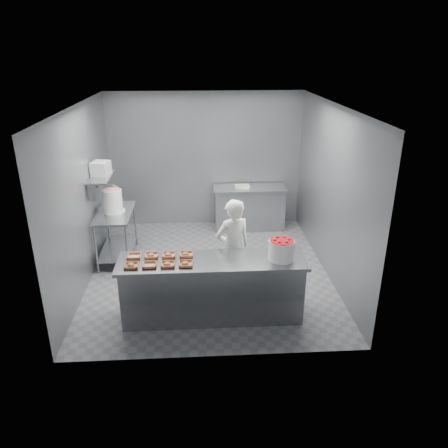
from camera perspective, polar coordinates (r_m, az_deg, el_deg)
The scene contains 24 objects.
floor at distance 7.62m, azimuth -1.88°, elevation -6.12°, with size 4.50×4.50×0.00m, color #4C4C51.
ceiling at distance 6.75m, azimuth -2.18°, elevation 15.26°, with size 4.50×4.50×0.00m, color white.
wall_back at distance 9.23m, azimuth -2.44°, elevation 8.32°, with size 4.00×0.04×2.80m, color slate.
wall_left at distance 7.29m, azimuth -17.95°, elevation 3.42°, with size 0.04×4.50×2.80m, color slate.
wall_right at distance 7.39m, azimuth 13.72°, elevation 4.11°, with size 0.04×4.50×2.80m, color slate.
service_counter at distance 6.22m, azimuth -1.53°, elevation -8.36°, with size 2.60×0.70×0.90m.
prep_table at distance 8.04m, azimuth -13.90°, elevation -0.54°, with size 0.60×1.20×0.90m.
back_counter at distance 9.23m, azimuth 3.31°, elevation 2.16°, with size 1.50×0.60×0.90m.
wall_shelf at distance 7.77m, azimuth -15.79°, elevation 5.95°, with size 0.35×0.90×0.03m, color slate.
tray_0 at distance 5.94m, azimuth -12.02°, elevation -5.30°, with size 0.19×0.18×0.06m.
tray_1 at distance 5.91m, azimuth -9.68°, elevation -5.30°, with size 0.19×0.18×0.04m.
tray_2 at distance 5.89m, azimuth -7.38°, elevation -5.24°, with size 0.19×0.18×0.06m.
tray_3 at distance 5.87m, azimuth -5.03°, elevation -5.20°, with size 0.19×0.18×0.06m.
tray_4 at distance 6.19m, azimuth -11.65°, elevation -4.12°, with size 0.19×0.18×0.04m.
tray_5 at distance 6.16m, azimuth -9.46°, elevation -4.07°, with size 0.19×0.18×0.06m.
tray_6 at distance 6.14m, azimuth -7.23°, elevation -4.03°, with size 0.19×0.18×0.06m.
tray_7 at distance 6.12m, azimuth -4.98°, elevation -3.98°, with size 0.19×0.18×0.06m.
worker at distance 6.62m, azimuth 1.13°, elevation -3.18°, with size 0.57×0.37×1.56m, color white.
strawberry_tub at distance 6.00m, azimuth 7.50°, elevation -3.26°, with size 0.35×0.35×0.29m.
glaze_bucket at distance 7.85m, azimuth -14.34°, elevation 2.96°, with size 0.35×0.33×0.51m.
bucket_lid at distance 7.96m, azimuth -14.04°, elevation 1.69°, with size 0.35×0.35×0.03m, color white.
rag at distance 8.12m, azimuth -14.12°, elevation 2.06°, with size 0.13×0.11×0.02m, color #CCB28C.
appliance at distance 7.80m, azimuth -15.80°, elevation 7.01°, with size 0.27×0.31×0.23m, color gray.
paper_stack at distance 9.06m, azimuth 2.37°, elevation 4.93°, with size 0.30×0.22×0.05m, color silver.
Camera 1 is at (-0.17, -6.70, 3.63)m, focal length 35.00 mm.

